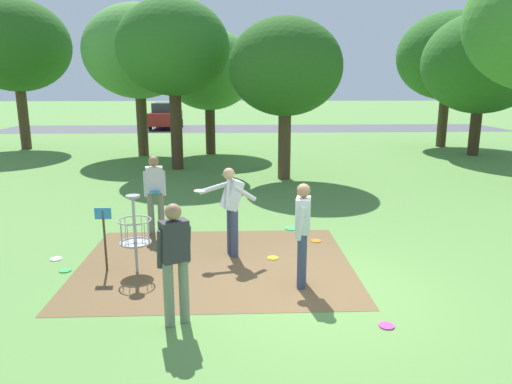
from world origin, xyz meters
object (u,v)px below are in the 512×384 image
Objects in this scene: tree_mid_left at (15,46)px; tree_mid_center at (173,48)px; player_waiting_right at (175,257)px; frisbee_far_left at (273,258)px; tree_near_left at (285,68)px; tree_mid_right at (448,56)px; player_waiting_left at (155,190)px; tree_far_center at (482,63)px; tree_far_left at (209,70)px; parked_car_leftmost at (166,116)px; frisbee_near_basket at (316,241)px; player_throwing at (302,229)px; disc_golf_basket at (131,231)px; frisbee_mid_grass at (56,259)px; player_foreground_watching at (231,206)px; frisbee_far_right at (386,326)px; frisbee_by_tee at (65,270)px; tree_far_right at (138,52)px.

tree_mid_left is 10.18m from tree_mid_center.
player_waiting_right is 2.99m from frisbee_far_left.
tree_mid_right is at bearing 41.73° from tree_near_left.
tree_mid_left is 1.15× the size of tree_mid_center.
player_waiting_left is 0.27× the size of tree_far_center.
parked_car_leftmost is (-3.86, 12.52, -2.87)m from tree_far_left.
player_waiting_right is 0.26× the size of tree_mid_right.
tree_mid_left is 1.28× the size of tree_far_left.
player_waiting_right is 7.78× the size of frisbee_near_basket.
tree_near_left reaches higher than parked_car_leftmost.
tree_mid_center is at bearing -155.12° from tree_mid_right.
player_waiting_right is 19.21m from tree_far_center.
frisbee_far_left is 0.03× the size of tree_mid_right.
player_throwing is 2.21m from player_waiting_right.
disc_golf_basket is 0.25× the size of tree_far_left.
frisbee_mid_grass is at bearing 135.69° from player_waiting_right.
frisbee_mid_grass is (-2.58, 2.52, -0.96)m from player_waiting_right.
player_waiting_left is at bearing 138.94° from player_foreground_watching.
frisbee_far_right is at bearing -62.45° from frisbee_far_left.
frisbee_near_basket is 0.04× the size of tree_far_left.
tree_mid_left is (-8.69, 16.11, 4.21)m from disc_golf_basket.
player_waiting_left is at bearing 103.02° from player_waiting_right.
disc_golf_basket is 0.81× the size of player_waiting_left.
player_waiting_right is at bearing -122.17° from frisbee_far_left.
frisbee_by_tee is 10.01m from tree_near_left.
player_foreground_watching is 2.72m from player_waiting_right.
player_foreground_watching is 8.16× the size of frisbee_far_left.
tree_mid_right is at bearing 52.36° from disc_golf_basket.
player_foreground_watching is 7.81× the size of frisbee_mid_grass.
player_waiting_left is 2.46m from frisbee_mid_grass.
tree_far_right is (-2.48, 11.59, 3.58)m from player_waiting_left.
tree_mid_center is (1.15, 9.49, 4.47)m from frisbee_mid_grass.
tree_mid_right is 1.02× the size of tree_far_right.
player_waiting_right is 0.31× the size of tree_far_left.
player_foreground_watching reaches higher than frisbee_by_tee.
player_foreground_watching is 19.08m from tree_mid_right.
tree_far_right is at bearing 100.00° from disc_golf_basket.
frisbee_by_tee is (-1.26, -2.14, -0.96)m from player_waiting_left.
tree_near_left is (3.42, 5.89, 2.76)m from player_waiting_left.
parked_car_leftmost is at bearing 102.58° from player_throwing.
tree_near_left is 4.47m from tree_mid_center.
tree_near_left is at bearing 82.70° from frisbee_far_left.
tree_mid_right is 19.23m from parked_car_leftmost.
player_foreground_watching is 1.00× the size of player_throwing.
parked_car_leftmost is at bearing 102.38° from frisbee_far_left.
tree_mid_center is (-0.44, 10.16, 3.73)m from disc_golf_basket.
tree_far_left is at bearing 91.30° from player_waiting_right.
tree_mid_left is at bearing 124.61° from frisbee_far_right.
tree_far_left is (-2.84, 6.02, 0.07)m from tree_near_left.
tree_far_left is 12.06m from tree_far_center.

